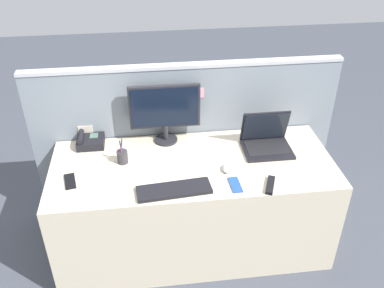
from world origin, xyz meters
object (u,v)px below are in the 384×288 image
Objects in this scene: desktop_monitor at (165,110)px; cell_phone_blue_case at (235,185)px; keyboard_main at (174,190)px; desk_phone at (90,141)px; cell_phone_black_slab at (70,181)px; computer_mouse_right_hand at (227,168)px; laptop at (266,139)px; tv_remote at (270,185)px; pen_cup at (122,156)px.

cell_phone_blue_case is (0.38, -0.57, -0.24)m from desktop_monitor.
keyboard_main is at bearing 179.03° from cell_phone_blue_case.
cell_phone_black_slab is (-0.09, -0.41, -0.03)m from desk_phone.
laptop is at bearing 46.84° from computer_mouse_right_hand.
cell_phone_blue_case is 0.21m from tv_remote.
tv_remote is (0.90, -0.37, -0.04)m from pen_cup.
cell_phone_black_slab and cell_phone_blue_case have the same top height.
computer_mouse_right_hand reaches higher than cell_phone_black_slab.
desk_phone is at bearing 145.47° from cell_phone_blue_case.
cell_phone_black_slab is at bearing 168.49° from cell_phone_blue_case.
tv_remote is (-0.09, -0.43, -0.05)m from laptop.
cell_phone_black_slab is (-0.99, 0.00, -0.01)m from computer_mouse_right_hand.
cell_phone_blue_case is (0.38, 0.01, -0.01)m from keyboard_main.
cell_phone_black_slab is 1.24m from tv_remote.
keyboard_main is 2.64× the size of tv_remote.
cell_phone_black_slab is (-0.63, -0.41, -0.24)m from desktop_monitor.
desktop_monitor is 1.09× the size of keyboard_main.
desktop_monitor reaches higher than pen_cup.
pen_cup is (0.23, -0.24, 0.01)m from desk_phone.
desk_phone is at bearing 65.86° from cell_phone_black_slab.
cell_phone_blue_case is at bearing -56.05° from desktop_monitor.
desktop_monitor is 0.79m from cell_phone_black_slab.
cell_phone_black_slab is (-0.63, 0.17, -0.01)m from keyboard_main.
laptop reaches higher than computer_mouse_right_hand.
laptop is at bearing -1.45° from cell_phone_black_slab.
keyboard_main is (0.01, -0.58, -0.23)m from desktop_monitor.
computer_mouse_right_hand is at bearing -24.96° from desk_phone.
desktop_monitor is at bearing 85.77° from keyboard_main.
desktop_monitor is 2.87× the size of tv_remote.
pen_cup is at bearing 151.83° from cell_phone_blue_case.
desk_phone reaches higher than computer_mouse_right_hand.
laptop reaches higher than pen_cup.
computer_mouse_right_hand is (0.36, -0.41, -0.23)m from desktop_monitor.
cell_phone_black_slab is at bearing -146.81° from desktop_monitor.
pen_cup is at bearing -141.61° from desktop_monitor.
cell_phone_blue_case is at bearing -25.75° from pen_cup.
laptop reaches higher than tv_remote.
desk_phone is at bearing 133.26° from pen_cup.
pen_cup reaches higher than cell_phone_black_slab.
keyboard_main is at bearing -26.49° from cell_phone_black_slab.
computer_mouse_right_hand is (-0.32, -0.23, -0.05)m from laptop.
desktop_monitor is 0.73m from cell_phone_blue_case.
desk_phone is 0.33m from pen_cup.
desktop_monitor is 0.43m from pen_cup.
cell_phone_black_slab is 0.92× the size of tv_remote.
laptop is (0.68, -0.18, -0.18)m from desktop_monitor.
pen_cup is at bearing 176.38° from computer_mouse_right_hand.
cell_phone_black_slab is at bearing -169.24° from computer_mouse_right_hand.
computer_mouse_right_hand is at bearing -48.69° from desktop_monitor.
pen_cup is (-0.30, -0.24, -0.20)m from desktop_monitor.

